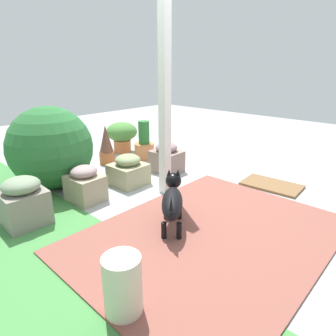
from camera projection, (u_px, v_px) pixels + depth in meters
The scene contains 14 objects.
ground_plane at pixel (184, 196), 3.44m from camera, with size 12.00×12.00×0.00m, color #9CA2A3.
brick_path at pixel (210, 235), 2.65m from camera, with size 1.80×2.40×0.02m, color brown.
porch_pillar at pixel (165, 105), 3.22m from camera, with size 0.10×0.10×2.08m, color white.
stone_planter_nearest at pixel (166, 158), 4.18m from camera, with size 0.43×0.35×0.43m.
stone_planter_near at pixel (128, 171), 3.75m from camera, with size 0.42×0.42×0.39m.
stone_planter_mid at pixel (85, 184), 3.29m from camera, with size 0.41×0.34×0.41m.
stone_planter_far at pixel (24, 202), 2.78m from camera, with size 0.39×0.41×0.48m.
round_shrub at pixel (51, 148), 3.56m from camera, with size 1.01×1.01×1.01m, color #286631.
terracotta_pot_spiky at pixel (106, 146), 4.50m from camera, with size 0.23×0.23×0.60m.
terracotta_pot_tall at pixel (144, 146), 4.76m from camera, with size 0.32×0.32×0.62m.
terracotta_pot_broad at pixel (122, 134), 5.09m from camera, with size 0.53×0.53×0.52m.
dog at pixel (172, 200), 2.71m from camera, with size 0.55×0.61×0.48m.
ceramic_urn at pixel (123, 286), 1.77m from camera, with size 0.24×0.24×0.40m, color beige.
doormat at pixel (272, 185), 3.73m from camera, with size 0.70×0.43×0.03m, color brown.
Camera 1 is at (-2.00, 2.43, 1.46)m, focal length 31.53 mm.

